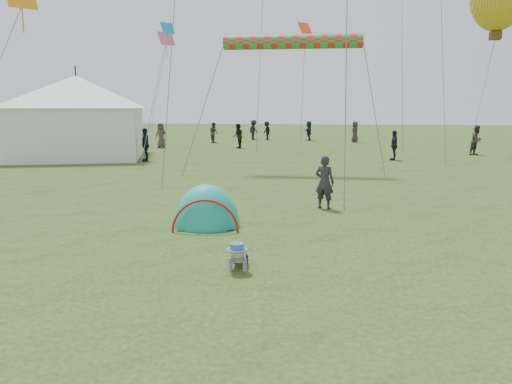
# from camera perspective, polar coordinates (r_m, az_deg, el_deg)

# --- Properties ---
(ground) EXTENTS (140.00, 140.00, 0.00)m
(ground) POSITION_cam_1_polar(r_m,az_deg,el_deg) (9.79, 5.18, -7.81)
(ground) COLOR #1D4112
(crawling_toddler) EXTENTS (0.55, 0.75, 0.55)m
(crawling_toddler) POSITION_cam_1_polar(r_m,az_deg,el_deg) (9.22, -2.04, -7.11)
(crawling_toddler) COLOR black
(crawling_toddler) RESTS_ON ground
(popup_tent) EXTENTS (1.83, 1.60, 2.12)m
(popup_tent) POSITION_cam_1_polar(r_m,az_deg,el_deg) (12.49, -5.63, -3.91)
(popup_tent) COLOR teal
(popup_tent) RESTS_ON ground
(standing_adult) EXTENTS (0.66, 0.54, 1.55)m
(standing_adult) POSITION_cam_1_polar(r_m,az_deg,el_deg) (14.51, 7.84, 1.11)
(standing_adult) COLOR #25262A
(standing_adult) RESTS_ON ground
(event_marquee) EXTENTS (8.99, 8.99, 4.95)m
(event_marquee) POSITION_cam_1_polar(r_m,az_deg,el_deg) (30.40, -19.69, 8.41)
(event_marquee) COLOR white
(event_marquee) RESTS_ON ground
(crowd_person_1) EXTENTS (1.10, 1.08, 1.79)m
(crowd_person_1) POSITION_cam_1_polar(r_m,az_deg,el_deg) (32.82, 23.91, 5.44)
(crowd_person_1) COLOR #402F2C
(crowd_person_1) RESTS_ON ground
(crowd_person_2) EXTENTS (0.83, 1.13, 1.78)m
(crowd_person_2) POSITION_cam_1_polar(r_m,az_deg,el_deg) (27.30, -12.53, 5.30)
(crowd_person_2) COLOR black
(crowd_person_2) RESTS_ON ground
(crowd_person_3) EXTENTS (1.20, 1.25, 1.71)m
(crowd_person_3) POSITION_cam_1_polar(r_m,az_deg,el_deg) (43.51, -0.27, 7.12)
(crowd_person_3) COLOR black
(crowd_person_3) RESTS_ON ground
(crowd_person_4) EXTENTS (0.57, 0.85, 1.69)m
(crowd_person_4) POSITION_cam_1_polar(r_m,az_deg,el_deg) (41.31, 11.25, 6.77)
(crowd_person_4) COLOR #332925
(crowd_person_4) RESTS_ON ground
(crowd_person_5) EXTENTS (0.69, 1.58, 1.65)m
(crowd_person_5) POSITION_cam_1_polar(r_m,az_deg,el_deg) (42.82, 6.06, 6.98)
(crowd_person_5) COLOR black
(crowd_person_5) RESTS_ON ground
(crowd_person_7) EXTENTS (0.90, 1.01, 1.71)m
(crowd_person_7) POSITION_cam_1_polar(r_m,az_deg,el_deg) (34.76, -2.07, 6.41)
(crowd_person_7) COLOR black
(crowd_person_7) RESTS_ON ground
(crowd_person_8) EXTENTS (0.45, 0.97, 1.63)m
(crowd_person_8) POSITION_cam_1_polar(r_m,az_deg,el_deg) (28.24, 15.50, 5.16)
(crowd_person_8) COLOR black
(crowd_person_8) RESTS_ON ground
(crowd_person_9) EXTENTS (1.05, 1.18, 1.59)m
(crowd_person_9) POSITION_cam_1_polar(r_m,az_deg,el_deg) (43.42, 1.24, 7.03)
(crowd_person_9) COLOR black
(crowd_person_9) RESTS_ON ground
(crowd_person_10) EXTENTS (0.92, 0.67, 1.75)m
(crowd_person_10) POSITION_cam_1_polar(r_m,az_deg,el_deg) (35.90, -10.80, 6.38)
(crowd_person_10) COLOR #473733
(crowd_person_10) RESTS_ON ground
(crowd_person_13) EXTENTS (0.97, 1.00, 1.62)m
(crowd_person_13) POSITION_cam_1_polar(r_m,az_deg,el_deg) (39.96, -4.84, 6.78)
(crowd_person_13) COLOR #41362B
(crowd_person_13) RESTS_ON ground
(balloon_kite) EXTENTS (3.18, 3.18, 4.45)m
(balloon_kite) POSITION_cam_1_polar(r_m,az_deg,el_deg) (34.46, 25.94, 19.07)
(balloon_kite) COLOR yellow
(rainbow_tube_kite) EXTENTS (6.07, 0.64, 0.64)m
(rainbow_tube_kite) POSITION_cam_1_polar(r_m,az_deg,el_deg) (22.81, 4.18, 16.76)
(rainbow_tube_kite) COLOR red
(diamond_kite_4) EXTENTS (0.78, 0.78, 0.63)m
(diamond_kite_4) POSITION_cam_1_polar(r_m,az_deg,el_deg) (28.87, -10.07, 17.98)
(diamond_kite_4) COLOR #1081B9
(diamond_kite_5) EXTENTS (1.23, 1.23, 1.01)m
(diamond_kite_5) POSITION_cam_1_polar(r_m,az_deg,el_deg) (38.93, -10.22, 16.88)
(diamond_kite_5) COLOR #CF507A
(diamond_kite_7) EXTENTS (1.07, 1.07, 0.87)m
(diamond_kite_7) POSITION_cam_1_polar(r_m,az_deg,el_deg) (35.57, 5.64, 18.08)
(diamond_kite_7) COLOR #EE4817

